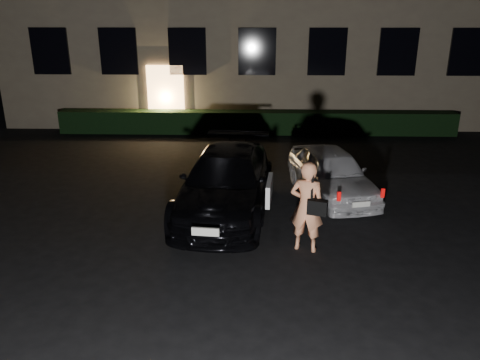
{
  "coord_description": "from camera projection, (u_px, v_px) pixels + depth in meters",
  "views": [
    {
      "loc": [
        -0.09,
        -7.06,
        4.3
      ],
      "look_at": [
        -0.37,
        2.0,
        1.09
      ],
      "focal_mm": 35.0,
      "sensor_mm": 36.0,
      "label": 1
    }
  ],
  "objects": [
    {
      "name": "sedan",
      "position": [
        226.0,
        181.0,
        10.71
      ],
      "size": [
        2.38,
        4.97,
        1.38
      ],
      "rotation": [
        0.0,
        0.0,
        -0.09
      ],
      "color": "black",
      "rests_on": "ground"
    },
    {
      "name": "man",
      "position": [
        307.0,
        207.0,
        8.79
      ],
      "size": [
        0.75,
        0.62,
        1.78
      ],
      "rotation": [
        0.0,
        0.0,
        2.83
      ],
      "color": "#EB9366",
      "rests_on": "ground"
    },
    {
      "name": "hatch",
      "position": [
        331.0,
        173.0,
        11.6
      ],
      "size": [
        2.18,
        3.78,
        1.21
      ],
      "rotation": [
        0.0,
        0.0,
        0.22
      ],
      "color": "silver",
      "rests_on": "ground"
    },
    {
      "name": "ground",
      "position": [
        258.0,
        278.0,
        8.08
      ],
      "size": [
        80.0,
        80.0,
        0.0
      ],
      "primitive_type": "plane",
      "color": "black",
      "rests_on": "ground"
    },
    {
      "name": "hedge",
      "position": [
        256.0,
        122.0,
        17.83
      ],
      "size": [
        15.0,
        0.7,
        0.85
      ],
      "primitive_type": "cube",
      "color": "black",
      "rests_on": "ground"
    }
  ]
}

